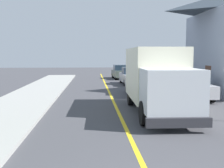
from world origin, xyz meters
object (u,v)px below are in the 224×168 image
object	(u,v)px
box_truck	(157,77)
parked_car_far	(121,72)
parked_car_near	(140,84)
parked_van_across	(192,87)
parked_car_mid	(131,76)

from	to	relation	value
box_truck	parked_car_far	bearing A→B (deg)	89.19
parked_car_near	parked_van_across	distance (m)	3.74
box_truck	parked_car_far	xyz separation A→B (m)	(0.28, 19.69, -0.97)
parked_car_mid	parked_car_far	distance (m)	6.57
box_truck	parked_car_mid	world-z (taller)	box_truck
box_truck	parked_car_mid	distance (m)	13.17
box_truck	parked_car_mid	bearing A→B (deg)	87.38
box_truck	parked_car_near	distance (m)	6.19
parked_car_near	parked_car_far	world-z (taller)	same
parked_car_far	parked_van_across	world-z (taller)	same
parked_car_near	parked_car_mid	xyz separation A→B (m)	(0.36, 7.02, 0.00)
parked_car_far	parked_van_across	xyz separation A→B (m)	(3.04, -15.71, 0.00)
parked_car_mid	parked_car_far	xyz separation A→B (m)	(-0.32, 6.57, 0.00)
parked_van_across	parked_car_far	bearing A→B (deg)	100.94
parked_van_across	parked_car_mid	bearing A→B (deg)	106.52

